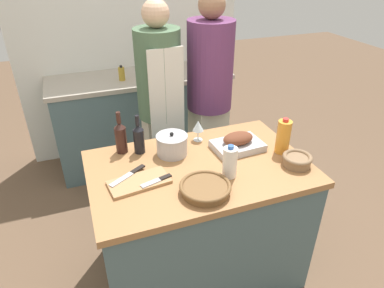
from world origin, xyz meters
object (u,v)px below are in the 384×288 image
Objects in this scene: roasting_pan at (238,143)px; person_cook_aproned at (160,101)px; juice_jug at (283,137)px; wine_bottle_dark at (139,138)px; cutting_board at (139,182)px; condiment_bottle_tall at (161,65)px; condiment_bottle_short at (122,74)px; milk_jug at (230,162)px; stock_pot at (172,145)px; person_cook_guest at (209,93)px; wine_glass_left at (198,126)px; wine_bottle_green at (121,137)px; mixing_bowl at (297,160)px; knife_paring at (157,180)px; wicker_basket at (205,188)px; knife_chef at (129,175)px.

person_cook_aproned is (-0.29, 0.77, 0.02)m from roasting_pan.
wine_bottle_dark reaches higher than juice_jug.
condiment_bottle_tall reaches higher than cutting_board.
wine_bottle_dark is at bearing 76.62° from cutting_board.
person_cook_aproned is at bearing -73.72° from condiment_bottle_short.
stock_pot is at bearing 124.48° from milk_jug.
juice_jug is 1.17× the size of milk_jug.
wine_bottle_dark is 1.80× the size of condiment_bottle_short.
person_cook_guest reaches higher than condiment_bottle_short.
stock_pot is 1.32m from condiment_bottle_short.
juice_jug is at bearing -18.13° from stock_pot.
condiment_bottle_short reaches higher than wine_glass_left.
wine_bottle_green reaches higher than wine_bottle_dark.
knife_paring is (-0.81, 0.11, -0.02)m from mixing_bowl.
wine_bottle_green is at bearing 120.71° from wicker_basket.
wine_bottle_green is at bearing 157.29° from wine_bottle_dark.
wine_bottle_green is 0.42m from knife_paring.
knife_paring is at bearing -162.64° from roasting_pan.
condiment_bottle_tall reaches higher than roasting_pan.
person_cook_guest is (0.32, 0.57, -0.02)m from wine_glass_left.
knife_chef is at bearing 142.27° from wicker_basket.
condiment_bottle_tall reaches higher than wine_glass_left.
wine_bottle_green is 1.46× the size of knife_paring.
mixing_bowl is at bearing -28.46° from wine_bottle_green.
person_cook_aproned is at bearing 116.56° from mixing_bowl.
person_cook_guest is at bearing 60.76° from wine_glass_left.
juice_jug is 1.64× the size of condiment_bottle_short.
condiment_bottle_short is (-0.07, 1.32, 0.04)m from stock_pot.
roasting_pan is 0.18× the size of person_cook_guest.
wine_bottle_green is (-0.03, 0.36, 0.10)m from cutting_board.
cutting_board is at bearing -144.37° from wine_glass_left.
knife_paring is at bearing -38.27° from knife_chef.
mixing_bowl is at bearing -7.56° from knife_paring.
knife_paring is 1.32× the size of condiment_bottle_short.
roasting_pan is 0.73m from wine_bottle_green.
wine_bottle_green reaches higher than wicker_basket.
wicker_basket is 1.92× the size of wine_glass_left.
mixing_bowl is 0.64× the size of wine_bottle_green.
person_cook_guest is at bearing 66.34° from wicker_basket.
wine_bottle_dark is at bearing 92.80° from knife_paring.
person_cook_guest reaches higher than milk_jug.
milk_jug is at bearing -79.77° from condiment_bottle_short.
knife_paring is (-0.81, -0.05, -0.09)m from juice_jug.
knife_chef and knife_paring have the same top height.
person_cook_aproned reaches higher than cutting_board.
milk_jug reaches higher than mixing_bowl.
wine_bottle_dark is 1.78× the size of wine_glass_left.
stock_pot is at bearing -153.41° from wine_glass_left.
mixing_bowl is 0.10× the size of person_cook_aproned.
milk_jug is 1.02m from person_cook_aproned.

